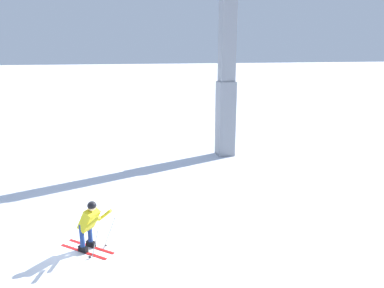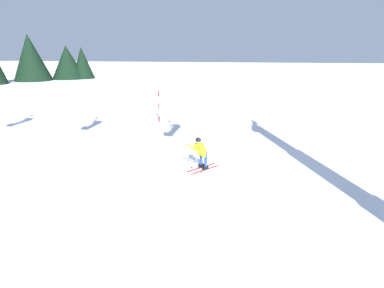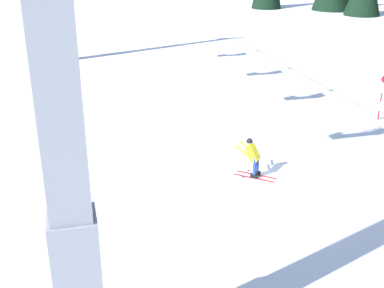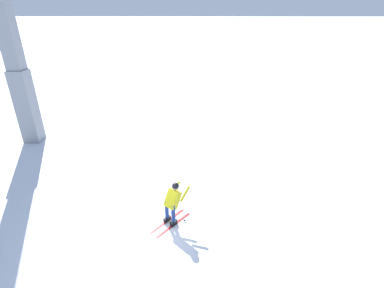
# 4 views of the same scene
# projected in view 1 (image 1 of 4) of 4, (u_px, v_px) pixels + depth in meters

# --- Properties ---
(ground_plane) EXTENTS (260.00, 260.00, 0.00)m
(ground_plane) POSITION_uv_depth(u_px,v_px,m) (69.00, 235.00, 10.71)
(ground_plane) COLOR white
(skier_carving_main) EXTENTS (1.45, 1.57, 1.64)m
(skier_carving_main) POSITION_uv_depth(u_px,v_px,m) (89.00, 222.00, 9.67)
(skier_carving_main) COLOR red
(skier_carving_main) RESTS_ON ground_plane
(lift_tower_near) EXTENTS (0.85, 2.92, 12.10)m
(lift_tower_near) POSITION_uv_depth(u_px,v_px,m) (227.00, 58.00, 17.64)
(lift_tower_near) COLOR gray
(lift_tower_near) RESTS_ON ground_plane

